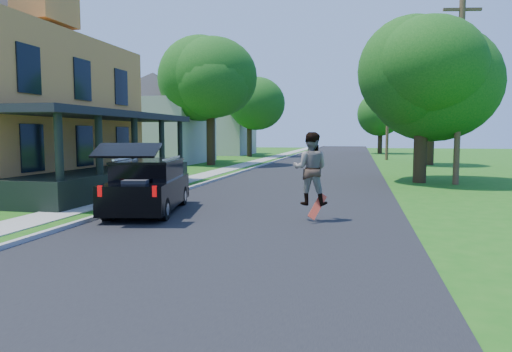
% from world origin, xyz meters
% --- Properties ---
extents(ground, '(140.00, 140.00, 0.00)m').
position_xyz_m(ground, '(0.00, 0.00, 0.00)').
color(ground, '#195B12').
rests_on(ground, ground).
extents(street, '(8.00, 120.00, 0.02)m').
position_xyz_m(street, '(0.00, 20.00, 0.00)').
color(street, black).
rests_on(street, ground).
extents(curb, '(0.15, 120.00, 0.12)m').
position_xyz_m(curb, '(-4.05, 20.00, 0.00)').
color(curb, '#969692').
rests_on(curb, ground).
extents(sidewalk, '(1.30, 120.00, 0.03)m').
position_xyz_m(sidewalk, '(-5.60, 20.00, 0.00)').
color(sidewalk, gray).
rests_on(sidewalk, ground).
extents(front_walk, '(6.50, 1.20, 0.03)m').
position_xyz_m(front_walk, '(-9.50, 6.00, 0.00)').
color(front_walk, gray).
rests_on(front_walk, ground).
extents(neighbor_house_mid, '(12.78, 12.78, 8.30)m').
position_xyz_m(neighbor_house_mid, '(-13.50, 24.00, 4.19)').
color(neighbor_house_mid, '#A4A191').
rests_on(neighbor_house_mid, ground).
extents(neighbor_house_far, '(12.78, 12.78, 8.30)m').
position_xyz_m(neighbor_house_far, '(-13.50, 40.00, 4.19)').
color(neighbor_house_far, '#A4A191').
rests_on(neighbor_house_far, ground).
extents(black_suv, '(2.46, 4.61, 2.04)m').
position_xyz_m(black_suv, '(-3.20, 1.77, 0.78)').
color(black_suv, black).
rests_on(black_suv, ground).
extents(skateboarder, '(0.92, 0.72, 1.88)m').
position_xyz_m(skateboarder, '(1.50, 1.50, 1.37)').
color(skateboarder, black).
rests_on(skateboarder, ground).
extents(skateboard, '(0.45, 0.47, 0.66)m').
position_xyz_m(skateboard, '(1.71, 1.26, 0.41)').
color(skateboard, red).
rests_on(skateboard, ground).
extents(tree_left_mid, '(7.96, 7.67, 9.93)m').
position_xyz_m(tree_left_mid, '(-8.03, 21.90, 6.57)').
color(tree_left_mid, black).
rests_on(tree_left_mid, ground).
extents(tree_left_far, '(7.46, 7.29, 8.85)m').
position_xyz_m(tree_left_far, '(-8.39, 35.57, 5.74)').
color(tree_left_far, black).
rests_on(tree_left_far, ground).
extents(tree_right_near, '(6.62, 6.69, 8.74)m').
position_xyz_m(tree_right_near, '(5.47, 12.24, 5.58)').
color(tree_right_near, black).
rests_on(tree_right_near, ground).
extents(tree_right_mid, '(5.28, 5.25, 7.82)m').
position_xyz_m(tree_right_mid, '(7.86, 25.68, 5.14)').
color(tree_right_mid, black).
rests_on(tree_right_mid, ground).
extents(tree_right_far, '(6.22, 5.97, 8.17)m').
position_xyz_m(tree_right_far, '(5.08, 45.93, 5.35)').
color(tree_right_far, black).
rests_on(tree_right_far, ground).
extents(utility_pole_near, '(1.65, 0.42, 8.32)m').
position_xyz_m(utility_pole_near, '(7.00, 11.72, 4.31)').
color(utility_pole_near, '#4D3824').
rests_on(utility_pole_near, ground).
extents(utility_pole_far, '(1.62, 0.47, 9.90)m').
position_xyz_m(utility_pole_far, '(5.12, 31.97, 5.10)').
color(utility_pole_far, '#4D3824').
rests_on(utility_pole_far, ground).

